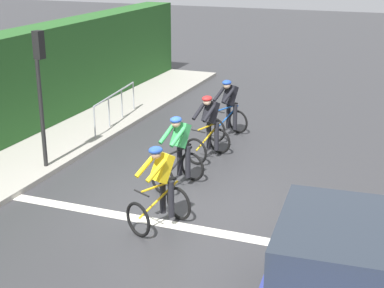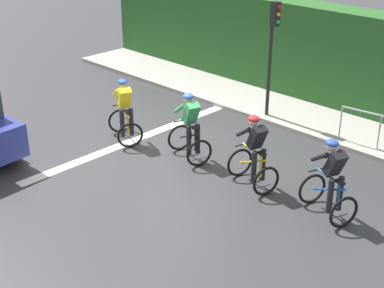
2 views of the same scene
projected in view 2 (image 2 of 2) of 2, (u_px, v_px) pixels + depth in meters
The scene contains 10 objects.
ground_plane at pixel (168, 152), 14.02m from camera, with size 80.00×80.00×0.00m, color #333335.
sidewalk_kerb at pixel (335, 121), 15.71m from camera, with size 2.80×20.34×0.12m, color #9E998E.
stone_wall_low at pixel (352, 108), 16.24m from camera, with size 0.44×20.34×0.40m, color gray.
hedge_wall at pixel (362, 64), 15.90m from camera, with size 1.10×20.34×2.93m, color #265623.
road_marking_stop_line at pixel (137, 139), 14.76m from camera, with size 7.00×0.30×0.01m, color silver.
cyclist_lead at pixel (331, 181), 11.00m from camera, with size 1.02×1.25×1.66m.
cyclist_second at pixel (254, 154), 12.13m from camera, with size 0.96×1.23×1.66m.
cyclist_mid at pixel (190, 129), 13.38m from camera, with size 0.98×1.24×1.66m.
cyclist_fourth at pixel (125, 112), 14.34m from camera, with size 1.08×1.27×1.66m.
traffic_light_near_crossing at pixel (272, 43), 15.07m from camera, with size 0.22×0.31×3.34m.
Camera 2 is at (8.60, 9.26, 6.11)m, focal length 52.17 mm.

